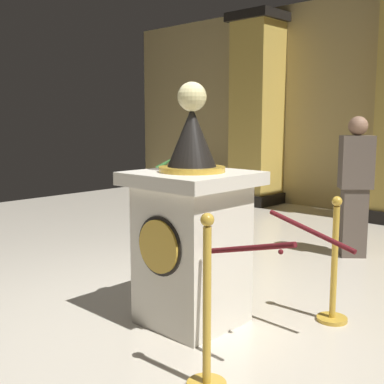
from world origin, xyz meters
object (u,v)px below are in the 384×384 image
bystander_guest (355,184)px  pedestal_clock (192,232)px  potted_palm_left (176,202)px  stanchion_near (207,328)px  stanchion_far (334,278)px

bystander_guest → pedestal_clock: bearing=-91.6°
potted_palm_left → bystander_guest: (2.88, 0.04, 0.55)m
pedestal_clock → potted_palm_left: size_ratio=1.73×
pedestal_clock → bystander_guest: size_ratio=1.15×
potted_palm_left → pedestal_clock: bearing=-43.0°
pedestal_clock → bystander_guest: pedestal_clock is taller
pedestal_clock → stanchion_near: size_ratio=1.75×
bystander_guest → stanchion_far: bearing=-68.8°
stanchion_far → bystander_guest: bystander_guest is taller
stanchion_near → bystander_guest: (-0.66, 3.30, 0.49)m
potted_palm_left → stanchion_far: bearing=-27.0°
potted_palm_left → bystander_guest: bearing=0.9°
bystander_guest → stanchion_near: bearing=-78.8°
stanchion_near → stanchion_far: size_ratio=1.06×
stanchion_near → bystander_guest: bearing=101.2°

